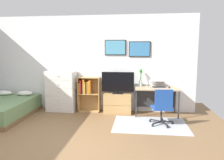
{
  "coord_description": "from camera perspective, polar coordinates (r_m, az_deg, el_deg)",
  "views": [
    {
      "loc": [
        1.45,
        -3.55,
        1.69
      ],
      "look_at": [
        0.84,
        1.5,
        1.01
      ],
      "focal_mm": 33.95,
      "sensor_mm": 36.0,
      "label": 1
    }
  ],
  "objects": [
    {
      "name": "ground_plane",
      "position": [
        4.19,
        -14.64,
        -16.37
      ],
      "size": [
        7.2,
        7.2,
        0.0
      ],
      "primitive_type": "plane",
      "color": "brown"
    },
    {
      "name": "wall_back_with_posters",
      "position": [
        6.16,
        -6.65,
        4.48
      ],
      "size": [
        6.12,
        0.09,
        2.7
      ],
      "color": "white",
      "rests_on": "ground_plane"
    },
    {
      "name": "area_rug",
      "position": [
        5.11,
        10.23,
        -11.72
      ],
      "size": [
        1.7,
        1.2,
        0.01
      ],
      "primitive_type": "cube",
      "color": "#B2B7BC",
      "rests_on": "ground_plane"
    },
    {
      "name": "bed",
      "position": [
        6.24,
        -27.78,
        -6.84
      ],
      "size": [
        1.5,
        2.0,
        0.57
      ],
      "rotation": [
        0.0,
        0.0,
        0.04
      ],
      "color": "brown",
      "rests_on": "ground_plane"
    },
    {
      "name": "dresser",
      "position": [
        6.2,
        -13.48,
        -2.94
      ],
      "size": [
        0.81,
        0.46,
        1.15
      ],
      "color": "white",
      "rests_on": "ground_plane"
    },
    {
      "name": "bookshelf",
      "position": [
        6.04,
        -6.57,
        -3.03
      ],
      "size": [
        0.61,
        0.3,
        0.98
      ],
      "color": "tan",
      "rests_on": "ground_plane"
    },
    {
      "name": "tv_stand",
      "position": [
        5.92,
        1.56,
        -6.23
      ],
      "size": [
        0.76,
        0.41,
        0.54
      ],
      "color": "tan",
      "rests_on": "ground_plane"
    },
    {
      "name": "television",
      "position": [
        5.79,
        1.56,
        -0.77
      ],
      "size": [
        0.89,
        0.16,
        0.6
      ],
      "color": "black",
      "rests_on": "tv_stand"
    },
    {
      "name": "desk",
      "position": [
        5.82,
        11.84,
        -3.26
      ],
      "size": [
        1.13,
        0.6,
        0.74
      ],
      "color": "tan",
      "rests_on": "ground_plane"
    },
    {
      "name": "office_chair",
      "position": [
        4.99,
        13.42,
        -6.87
      ],
      "size": [
        0.57,
        0.58,
        0.86
      ],
      "rotation": [
        0.0,
        0.0,
        0.12
      ],
      "color": "#232326",
      "rests_on": "ground_plane"
    },
    {
      "name": "laptop",
      "position": [
        5.84,
        12.42,
        -1.25
      ],
      "size": [
        0.42,
        0.45,
        0.16
      ],
      "rotation": [
        0.0,
        0.0,
        0.13
      ],
      "color": "#B7B7BC",
      "rests_on": "desk"
    },
    {
      "name": "computer_mouse",
      "position": [
        5.77,
        15.16,
        -1.93
      ],
      "size": [
        0.06,
        0.1,
        0.03
      ],
      "primitive_type": "ellipsoid",
      "color": "#262628",
      "rests_on": "desk"
    },
    {
      "name": "bamboo_vase",
      "position": [
        5.88,
        7.73,
        0.56
      ],
      "size": [
        0.09,
        0.09,
        0.48
      ],
      "color": "silver",
      "rests_on": "desk"
    },
    {
      "name": "wine_glass",
      "position": [
        5.62,
        9.45,
        -0.8
      ],
      "size": [
        0.07,
        0.07,
        0.18
      ],
      "color": "silver",
      "rests_on": "desk"
    }
  ]
}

